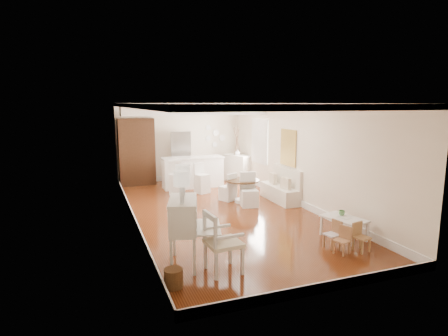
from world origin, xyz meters
TOP-DOWN VIEW (x-y plane):
  - room at (0.04, 0.32)m, footprint 9.00×9.04m
  - secretary_bureau at (-1.70, -2.79)m, footprint 1.16×1.17m
  - gustavian_armchair at (-1.14, -3.28)m, footprint 0.65×0.65m
  - wicker_basket at (-2.05, -3.53)m, footprint 0.31×0.31m
  - kids_table at (1.77, -2.68)m, footprint 0.75×1.00m
  - kids_chair_a at (1.21, -3.34)m, footprint 0.33×0.33m
  - kids_chair_b at (1.23, -3.03)m, footprint 0.30×0.30m
  - kids_chair_c at (1.64, -3.37)m, footprint 0.32×0.32m
  - banquette at (1.99, 0.50)m, footprint 0.52×1.60m
  - dining_table at (0.91, 0.73)m, footprint 1.11×1.11m
  - slip_chair_near at (0.91, 0.28)m, footprint 0.53×0.54m
  - slip_chair_far at (0.59, 1.10)m, footprint 0.52×0.53m
  - breakfast_counter at (0.10, 3.10)m, footprint 2.05×0.65m
  - bar_stool_left at (-0.66, 2.41)m, footprint 0.48×0.48m
  - bar_stool_right at (0.15, 2.22)m, footprint 0.48×0.48m
  - pantry_cabinet at (-1.60, 4.18)m, footprint 1.20×0.60m
  - fridge at (0.30, 4.15)m, footprint 0.75×0.65m
  - sideboard at (1.86, 3.51)m, footprint 0.83×1.10m
  - pencil_cup at (1.82, -2.51)m, footprint 0.13×0.13m
  - branch_vase at (1.87, 3.49)m, footprint 0.23×0.23m

SIDE VIEW (x-z plane):
  - wicker_basket at x=-2.05m, z-range 0.00..0.30m
  - kids_table at x=1.77m, z-range 0.00..0.45m
  - kids_chair_a at x=1.21m, z-range 0.00..0.53m
  - kids_chair_b at x=1.23m, z-range 0.00..0.55m
  - kids_chair_c at x=1.64m, z-range 0.00..0.56m
  - dining_table at x=0.91m, z-range 0.00..0.66m
  - slip_chair_far at x=0.59m, z-range 0.00..0.81m
  - slip_chair_near at x=0.91m, z-range 0.00..0.93m
  - bar_stool_right at x=0.15m, z-range 0.00..0.94m
  - sideboard at x=1.86m, z-range 0.00..0.96m
  - banquette at x=1.99m, z-range 0.00..0.98m
  - pencil_cup at x=1.82m, z-range 0.45..0.55m
  - bar_stool_left at x=-0.66m, z-range 0.00..1.01m
  - breakfast_counter at x=0.10m, z-range 0.00..1.03m
  - gustavian_armchair at x=-1.14m, z-range 0.00..1.05m
  - secretary_bureau at x=-1.70m, z-range 0.00..1.19m
  - fridge at x=0.30m, z-range 0.00..1.80m
  - branch_vase at x=1.87m, z-range 0.96..1.16m
  - pantry_cabinet at x=-1.60m, z-range 0.00..2.30m
  - room at x=0.04m, z-range 0.57..3.39m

